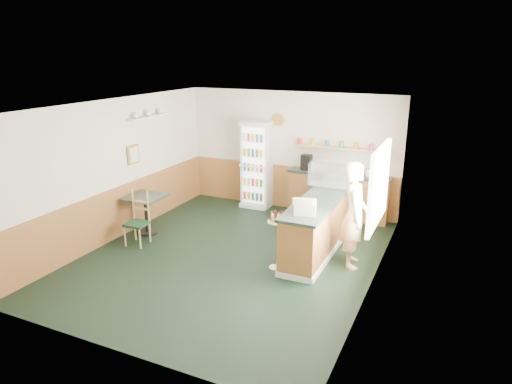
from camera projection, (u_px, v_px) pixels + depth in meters
The scene contains 13 objects.
ground at pixel (231, 256), 8.24m from camera, with size 6.00×6.00×0.00m, color black.
room_envelope at pixel (237, 164), 8.51m from camera, with size 5.04×6.02×2.72m.
service_counter at pixel (321, 224), 8.50m from camera, with size 0.68×3.01×1.01m.
back_counter at pixel (337, 193), 10.04m from camera, with size 2.24×0.42×1.69m.
drinks_fridge at pixel (257, 165), 10.61m from camera, with size 0.67×0.55×2.03m.
display_case at pixel (332, 175), 8.78m from camera, with size 0.86×0.45×0.49m.
cash_register at pixel (305, 207), 7.44m from camera, with size 0.35×0.36×0.20m, color beige.
shopkeeper at pixel (354, 215), 7.64m from camera, with size 0.61×0.44×1.83m, color tan.
condiment_stand at pixel (277, 233), 7.59m from camera, with size 0.32×0.32×1.00m.
newspaper_rack at pixel (303, 221), 8.62m from camera, with size 0.09×0.41×0.49m.
cafe_table at pixel (146, 207), 9.12m from camera, with size 0.76×0.76×0.79m.
cafe_chair at pixel (139, 216), 8.67m from camera, with size 0.42×0.42×1.04m.
dog_doorstop at pixel (284, 238), 8.72m from camera, with size 0.22×0.28×0.26m.
Camera 1 is at (3.55, -6.65, 3.55)m, focal length 32.00 mm.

